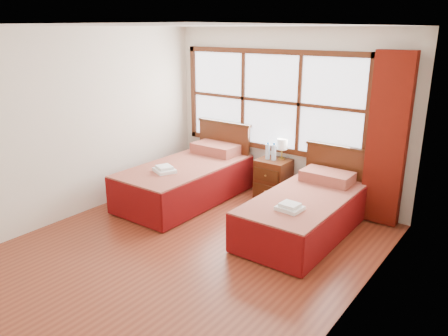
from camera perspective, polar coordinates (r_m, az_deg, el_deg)
The scene contains 15 objects.
floor at distance 5.47m, azimuth -4.27°, elevation -10.33°, with size 4.50×4.50×0.00m, color brown.
ceiling at distance 4.82m, azimuth -5.01°, elevation 18.05°, with size 4.50×4.50×0.00m, color white.
wall_back at distance 6.80m, azimuth 8.00°, elevation 6.85°, with size 4.00×4.00×0.00m, color silver.
wall_left at distance 6.45m, azimuth -18.21°, elevation 5.53°, with size 4.50×4.50×0.00m, color silver.
wall_right at distance 4.02m, azimuth 17.47°, elevation -1.55°, with size 4.50×4.50×0.00m, color silver.
window at distance 6.86m, azimuth 6.07°, elevation 8.71°, with size 3.16×0.06×1.56m.
curtain at distance 6.11m, azimuth 20.55°, elevation 3.38°, with size 0.50×0.16×2.30m, color #64140A.
bed_left at distance 6.82m, azimuth -4.73°, elevation -1.45°, with size 1.11×2.16×1.09m.
bed_right at distance 5.79m, azimuth 10.54°, elevation -5.62°, with size 1.02×2.04×0.99m.
nightstand at distance 6.85m, azimuth 6.44°, elevation -1.50°, with size 0.48×0.47×0.64m.
towels_left at distance 6.39m, azimuth -7.77°, elevation -0.18°, with size 0.38×0.37×0.09m.
towels_right at distance 5.22m, azimuth 8.59°, elevation -5.07°, with size 0.30×0.27×0.08m.
lamp at distance 6.76m, azimuth 7.60°, elevation 3.03°, with size 0.16×0.16×0.32m.
bottle_near at distance 6.75m, azimuth 5.72°, elevation 2.17°, with size 0.07×0.07×0.27m.
bottle_far at distance 6.71m, azimuth 6.52°, elevation 2.07°, with size 0.07×0.07×0.27m.
Camera 1 is at (3.18, -3.62, 2.58)m, focal length 35.00 mm.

